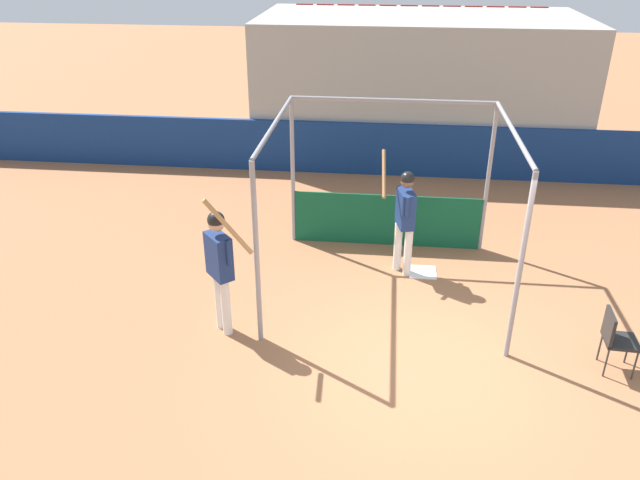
# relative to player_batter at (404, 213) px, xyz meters

# --- Properties ---
(ground_plane) EXTENTS (60.00, 60.00, 0.00)m
(ground_plane) POSITION_rel_player_batter_xyz_m (0.33, -2.53, -1.06)
(ground_plane) COLOR #9E6642
(outfield_wall) EXTENTS (24.00, 0.12, 1.19)m
(outfield_wall) POSITION_rel_player_batter_xyz_m (0.33, 4.49, -0.46)
(outfield_wall) COLOR navy
(outfield_wall) RESTS_ON ground
(bleacher_section) EXTENTS (7.60, 4.00, 3.27)m
(bleacher_section) POSITION_rel_player_batter_xyz_m (0.33, 6.56, 0.57)
(bleacher_section) COLOR #9E9E99
(bleacher_section) RESTS_ON ground
(batting_cage) EXTENTS (3.38, 3.16, 2.63)m
(batting_cage) POSITION_rel_player_batter_xyz_m (-0.27, 0.32, 0.09)
(batting_cage) COLOR gray
(batting_cage) RESTS_ON ground
(home_plate) EXTENTS (0.44, 0.44, 0.02)m
(home_plate) POSITION_rel_player_batter_xyz_m (0.36, -0.01, -1.05)
(home_plate) COLOR white
(home_plate) RESTS_ON ground
(player_batter) EXTENTS (0.58, 0.85, 1.92)m
(player_batter) POSITION_rel_player_batter_xyz_m (0.00, 0.00, 0.00)
(player_batter) COLOR white
(player_batter) RESTS_ON ground
(player_waiting) EXTENTS (0.75, 0.65, 2.16)m
(player_waiting) POSITION_rel_player_batter_xyz_m (-2.47, -1.97, 0.06)
(player_waiting) COLOR white
(player_waiting) RESTS_ON ground
(folding_chair) EXTENTS (0.42, 0.42, 0.84)m
(folding_chair) POSITION_rel_player_batter_xyz_m (2.64, -2.26, -0.54)
(folding_chair) COLOR black
(folding_chair) RESTS_ON ground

